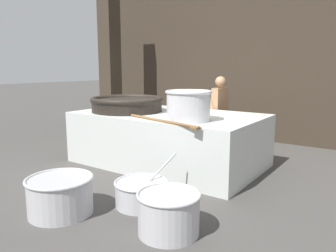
{
  "coord_description": "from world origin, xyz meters",
  "views": [
    {
      "loc": [
        3.17,
        -4.56,
        1.66
      ],
      "look_at": [
        0.0,
        0.0,
        0.67
      ],
      "focal_mm": 35.0,
      "sensor_mm": 36.0,
      "label": 1
    }
  ],
  "objects_px": {
    "prep_bowl_vegetables": "(142,192)",
    "prep_bowl_meat": "(169,211)",
    "giant_wok_near": "(127,103)",
    "stock_pot": "(188,105)",
    "cook": "(219,112)",
    "prep_bowl_extra": "(60,194)"
  },
  "relations": [
    {
      "from": "prep_bowl_vegetables",
      "to": "prep_bowl_meat",
      "type": "xyz_separation_m",
      "value": [
        0.66,
        -0.38,
        0.06
      ]
    },
    {
      "from": "giant_wok_near",
      "to": "stock_pot",
      "type": "distance_m",
      "value": 1.47
    },
    {
      "from": "giant_wok_near",
      "to": "prep_bowl_vegetables",
      "type": "xyz_separation_m",
      "value": [
        1.5,
        -1.44,
        -0.86
      ]
    },
    {
      "from": "giant_wok_near",
      "to": "cook",
      "type": "height_order",
      "value": "cook"
    },
    {
      "from": "stock_pot",
      "to": "prep_bowl_vegetables",
      "type": "distance_m",
      "value": 1.51
    },
    {
      "from": "prep_bowl_meat",
      "to": "prep_bowl_extra",
      "type": "relative_size",
      "value": 0.86
    },
    {
      "from": "cook",
      "to": "giant_wok_near",
      "type": "bearing_deg",
      "value": 52.69
    },
    {
      "from": "prep_bowl_vegetables",
      "to": "prep_bowl_meat",
      "type": "relative_size",
      "value": 1.28
    },
    {
      "from": "prep_bowl_extra",
      "to": "stock_pot",
      "type": "bearing_deg",
      "value": 73.35
    },
    {
      "from": "stock_pot",
      "to": "prep_bowl_meat",
      "type": "xyz_separation_m",
      "value": [
        0.72,
        -1.55,
        -0.89
      ]
    },
    {
      "from": "prep_bowl_vegetables",
      "to": "prep_bowl_extra",
      "type": "relative_size",
      "value": 1.1
    },
    {
      "from": "prep_bowl_vegetables",
      "to": "cook",
      "type": "bearing_deg",
      "value": 97.34
    },
    {
      "from": "stock_pot",
      "to": "cook",
      "type": "relative_size",
      "value": 0.46
    },
    {
      "from": "stock_pot",
      "to": "prep_bowl_meat",
      "type": "height_order",
      "value": "stock_pot"
    },
    {
      "from": "giant_wok_near",
      "to": "cook",
      "type": "xyz_separation_m",
      "value": [
        1.13,
        1.4,
        -0.22
      ]
    },
    {
      "from": "cook",
      "to": "prep_bowl_vegetables",
      "type": "bearing_deg",
      "value": 99.06
    },
    {
      "from": "giant_wok_near",
      "to": "prep_bowl_vegetables",
      "type": "bearing_deg",
      "value": -43.81
    },
    {
      "from": "stock_pot",
      "to": "prep_bowl_extra",
      "type": "height_order",
      "value": "stock_pot"
    },
    {
      "from": "prep_bowl_extra",
      "to": "cook",
      "type": "bearing_deg",
      "value": 85.95
    },
    {
      "from": "cook",
      "to": "prep_bowl_extra",
      "type": "distance_m",
      "value": 3.6
    },
    {
      "from": "prep_bowl_extra",
      "to": "prep_bowl_meat",
      "type": "bearing_deg",
      "value": 14.51
    },
    {
      "from": "stock_pot",
      "to": "cook",
      "type": "bearing_deg",
      "value": 100.52
    }
  ]
}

